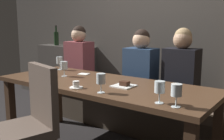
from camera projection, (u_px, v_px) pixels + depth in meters
name	position (u px, v px, depth m)	size (l,w,h in m)	color
back_wall_tiled	(160.00, 8.00, 3.44)	(6.00, 0.12, 3.00)	#423D38
back_counter	(67.00, 75.00, 4.37)	(1.10, 0.28, 0.95)	#38342F
dining_table	(102.00, 91.00, 2.61)	(2.20, 0.84, 0.74)	#412B1C
banquette_bench	(137.00, 113.00, 3.24)	(2.50, 0.44, 0.45)	#40352A
chair_near_side	(31.00, 118.00, 2.15)	(0.54, 0.54, 0.98)	#4C3321
diner_redhead	(79.00, 57.00, 3.70)	(0.36, 0.24, 0.83)	brown
diner_bearded	(141.00, 65.00, 3.10)	(0.36, 0.24, 0.80)	navy
diner_far_end	(181.00, 68.00, 2.86)	(0.36, 0.24, 0.82)	black
wine_bottle_dark_red	(56.00, 38.00, 4.39)	(0.08, 0.08, 0.33)	black
wine_glass_near_left	(64.00, 66.00, 2.88)	(0.08, 0.08, 0.16)	silver
wine_glass_end_left	(59.00, 61.00, 3.28)	(0.08, 0.08, 0.16)	silver
wine_glass_far_left	(101.00, 80.00, 2.19)	(0.08, 0.08, 0.16)	silver
wine_glass_center_front	(160.00, 88.00, 1.90)	(0.08, 0.08, 0.16)	silver
wine_glass_end_right	(176.00, 91.00, 1.82)	(0.08, 0.08, 0.16)	silver
espresso_cup	(76.00, 85.00, 2.37)	(0.12, 0.12, 0.06)	white
dessert_plate	(124.00, 85.00, 2.43)	(0.19, 0.19, 0.05)	white
folded_napkin	(84.00, 74.00, 3.00)	(0.11, 0.10, 0.01)	silver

